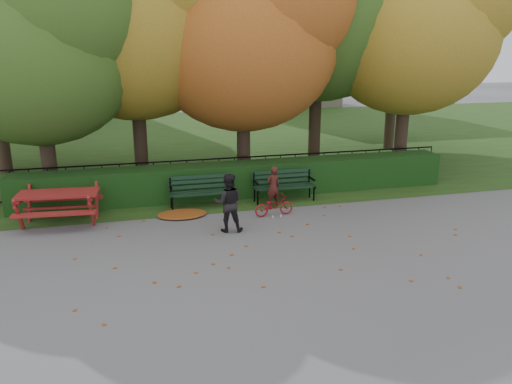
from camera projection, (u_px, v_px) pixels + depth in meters
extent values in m
plane|color=slate|center=(286.00, 252.00, 10.96)|extent=(90.00, 90.00, 0.00)
plane|color=#243B13|center=(196.00, 141.00, 23.96)|extent=(90.00, 90.00, 0.00)
cube|color=#B6A990|center=(274.00, 24.00, 37.23)|extent=(9.00, 6.00, 12.00)
cube|color=black|center=(240.00, 179.00, 15.00)|extent=(13.00, 0.90, 1.00)
cube|color=black|center=(235.00, 186.00, 15.86)|extent=(14.00, 0.04, 0.04)
cube|color=black|center=(235.00, 158.00, 15.60)|extent=(14.00, 0.04, 0.04)
cylinder|color=black|center=(11.00, 187.00, 14.17)|extent=(0.03, 0.03, 1.00)
cylinder|color=black|center=(138.00, 179.00, 15.02)|extent=(0.03, 0.03, 1.00)
cylinder|color=black|center=(235.00, 173.00, 15.74)|extent=(0.03, 0.03, 1.00)
cylinder|color=black|center=(323.00, 168.00, 16.47)|extent=(0.03, 0.03, 1.00)
cylinder|color=black|center=(418.00, 162.00, 17.32)|extent=(0.03, 0.03, 1.00)
cylinder|color=#32251B|center=(48.00, 154.00, 14.65)|extent=(0.44, 0.44, 2.62)
ellipsoid|color=#35581D|center=(36.00, 55.00, 13.86)|extent=(5.60, 5.60, 5.04)
sphere|color=#35581D|center=(66.00, 5.00, 13.09)|extent=(4.20, 4.20, 4.20)
cylinder|color=#32251B|center=(140.00, 134.00, 16.34)|extent=(0.44, 0.44, 3.15)
ellipsoid|color=olive|center=(133.00, 26.00, 15.40)|extent=(6.40, 6.40, 5.76)
cylinder|color=#32251B|center=(243.00, 139.00, 16.45)|extent=(0.44, 0.44, 2.80)
ellipsoid|color=#934C13|center=(243.00, 45.00, 15.61)|extent=(6.00, 6.00, 5.40)
cylinder|color=#32251B|center=(315.00, 120.00, 18.29)|extent=(0.44, 0.44, 3.50)
ellipsoid|color=#35581D|center=(318.00, 12.00, 17.24)|extent=(6.80, 6.80, 6.12)
cylinder|color=#32251B|center=(402.00, 131.00, 17.62)|extent=(0.44, 0.44, 2.97)
ellipsoid|color=olive|center=(409.00, 36.00, 16.73)|extent=(5.80, 5.80, 5.22)
cylinder|color=#32251B|center=(0.00, 126.00, 17.50)|extent=(0.44, 0.44, 3.32)
cylinder|color=#32251B|center=(391.00, 113.00, 21.75)|extent=(0.44, 0.44, 3.15)
ellipsoid|color=#35581D|center=(397.00, 32.00, 20.80)|extent=(6.00, 6.00, 5.40)
cube|color=black|center=(203.00, 194.00, 13.70)|extent=(1.80, 0.12, 0.04)
cube|color=black|center=(202.00, 193.00, 13.87)|extent=(1.80, 0.12, 0.04)
cube|color=black|center=(201.00, 191.00, 14.03)|extent=(1.80, 0.12, 0.04)
cube|color=black|center=(201.00, 186.00, 14.09)|extent=(1.80, 0.05, 0.10)
cube|color=black|center=(200.00, 181.00, 14.04)|extent=(1.80, 0.05, 0.10)
cube|color=black|center=(200.00, 177.00, 14.01)|extent=(1.80, 0.05, 0.10)
cube|color=black|center=(171.00, 195.00, 13.67)|extent=(0.05, 0.55, 0.06)
cube|color=black|center=(170.00, 185.00, 13.85)|extent=(0.05, 0.05, 0.41)
cylinder|color=black|center=(172.00, 204.00, 13.55)|extent=(0.05, 0.05, 0.44)
cylinder|color=black|center=(171.00, 201.00, 13.89)|extent=(0.05, 0.05, 0.44)
cube|color=black|center=(171.00, 188.00, 13.63)|extent=(0.05, 0.45, 0.04)
cube|color=black|center=(232.00, 191.00, 14.08)|extent=(0.05, 0.55, 0.06)
cube|color=black|center=(230.00, 181.00, 14.27)|extent=(0.05, 0.05, 0.41)
cylinder|color=black|center=(234.00, 200.00, 13.97)|extent=(0.05, 0.05, 0.44)
cylinder|color=black|center=(231.00, 196.00, 14.30)|extent=(0.05, 0.05, 0.44)
cube|color=black|center=(232.00, 184.00, 14.04)|extent=(0.05, 0.45, 0.04)
cube|color=black|center=(286.00, 188.00, 14.28)|extent=(1.80, 0.12, 0.04)
cube|color=black|center=(284.00, 187.00, 14.45)|extent=(1.80, 0.12, 0.04)
cube|color=black|center=(283.00, 185.00, 14.62)|extent=(1.80, 0.12, 0.04)
cube|color=black|center=(282.00, 181.00, 14.67)|extent=(1.80, 0.05, 0.10)
cube|color=black|center=(282.00, 176.00, 14.63)|extent=(1.80, 0.05, 0.10)
cube|color=black|center=(282.00, 171.00, 14.59)|extent=(1.80, 0.05, 0.10)
cube|color=black|center=(256.00, 189.00, 14.25)|extent=(0.05, 0.55, 0.06)
cube|color=black|center=(254.00, 179.00, 14.44)|extent=(0.05, 0.05, 0.41)
cylinder|color=black|center=(258.00, 198.00, 14.14)|extent=(0.05, 0.05, 0.44)
cylinder|color=black|center=(254.00, 194.00, 14.47)|extent=(0.05, 0.05, 0.44)
cube|color=black|center=(256.00, 182.00, 14.21)|extent=(0.05, 0.45, 0.04)
cube|color=black|center=(312.00, 185.00, 14.66)|extent=(0.05, 0.55, 0.06)
cube|color=black|center=(309.00, 176.00, 14.85)|extent=(0.05, 0.05, 0.41)
cylinder|color=black|center=(314.00, 194.00, 14.55)|extent=(0.05, 0.05, 0.44)
cylinder|color=black|center=(310.00, 190.00, 14.88)|extent=(0.05, 0.05, 0.44)
cube|color=black|center=(312.00, 179.00, 14.62)|extent=(0.05, 0.45, 0.04)
cube|color=maroon|center=(58.00, 194.00, 12.50)|extent=(2.01, 0.97, 0.06)
cube|color=maroon|center=(54.00, 214.00, 11.97)|extent=(1.96, 0.43, 0.05)
cube|color=maroon|center=(64.00, 198.00, 13.20)|extent=(1.96, 0.43, 0.05)
cube|color=maroon|center=(19.00, 216.00, 12.00)|extent=(0.11, 0.56, 0.95)
cube|color=maroon|center=(29.00, 203.00, 12.92)|extent=(0.11, 0.56, 0.95)
cube|color=maroon|center=(23.00, 199.00, 12.38)|extent=(0.19, 1.46, 0.06)
cube|color=maroon|center=(91.00, 212.00, 12.28)|extent=(0.11, 0.56, 0.95)
cube|color=maroon|center=(97.00, 200.00, 13.20)|extent=(0.11, 0.56, 0.95)
cube|color=maroon|center=(93.00, 195.00, 12.66)|extent=(0.19, 1.46, 0.06)
cube|color=maroon|center=(60.00, 208.00, 12.60)|extent=(1.73, 0.21, 0.06)
ellipsoid|color=brown|center=(182.00, 214.00, 13.31)|extent=(1.56, 1.31, 0.09)
imported|color=#461A16|center=(273.00, 187.00, 13.93)|extent=(0.48, 0.39, 1.16)
imported|color=black|center=(228.00, 203.00, 12.03)|extent=(0.80, 0.67, 1.45)
imported|color=maroon|center=(274.00, 206.00, 13.25)|extent=(1.09, 0.45, 0.56)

